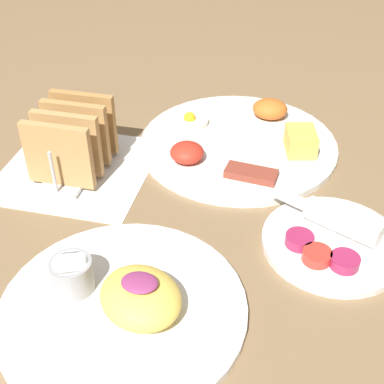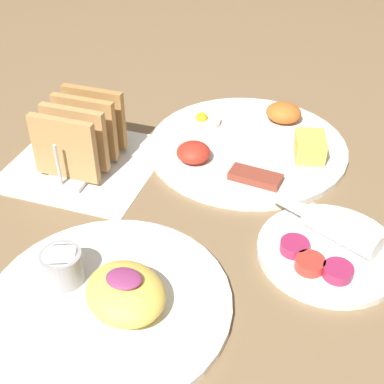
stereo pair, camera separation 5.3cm
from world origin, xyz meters
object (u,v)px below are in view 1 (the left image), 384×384
plate_breakfast (241,141)px  plate_foreground (124,303)px  plate_condiments (333,239)px  toast_rack (72,141)px

plate_breakfast → plate_foreground: (-0.07, -0.37, 0.00)m
plate_breakfast → plate_condiments: plate_breakfast is taller
plate_foreground → toast_rack: (-0.16, 0.25, 0.04)m
plate_condiments → toast_rack: size_ratio=1.22×
plate_breakfast → plate_condiments: size_ratio=1.77×
plate_condiments → plate_foreground: 0.28m
plate_foreground → toast_rack: 0.30m
plate_foreground → plate_breakfast: bearing=78.9°
plate_condiments → toast_rack: 0.40m
plate_breakfast → toast_rack: toast_rack is taller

